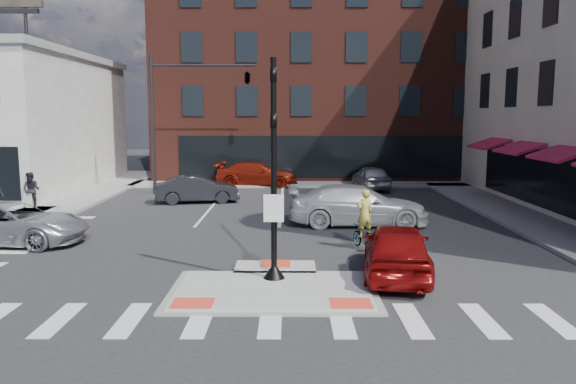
{
  "coord_description": "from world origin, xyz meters",
  "views": [
    {
      "loc": [
        0.43,
        -14.67,
        4.61
      ],
      "look_at": [
        0.37,
        4.22,
        2.0
      ],
      "focal_mm": 35.0,
      "sensor_mm": 36.0,
      "label": 1
    }
  ],
  "objects_px": {
    "white_pickup": "(358,205)",
    "pedestrian_a": "(31,190)",
    "bg_car_dark": "(198,189)",
    "silver_suv": "(12,224)",
    "cyclist": "(364,229)",
    "red_sedan": "(397,250)",
    "bg_car_red": "(257,174)",
    "bg_car_silver": "(371,177)"
  },
  "relations": [
    {
      "from": "bg_car_red",
      "to": "cyclist",
      "type": "distance_m",
      "value": 17.9
    },
    {
      "from": "silver_suv",
      "to": "bg_car_dark",
      "type": "height_order",
      "value": "silver_suv"
    },
    {
      "from": "white_pickup",
      "to": "bg_car_dark",
      "type": "relative_size",
      "value": 1.34
    },
    {
      "from": "cyclist",
      "to": "pedestrian_a",
      "type": "height_order",
      "value": "cyclist"
    },
    {
      "from": "red_sedan",
      "to": "bg_car_dark",
      "type": "distance_m",
      "value": 15.75
    },
    {
      "from": "silver_suv",
      "to": "bg_car_red",
      "type": "bearing_deg",
      "value": -20.19
    },
    {
      "from": "silver_suv",
      "to": "red_sedan",
      "type": "relative_size",
      "value": 1.16
    },
    {
      "from": "bg_car_silver",
      "to": "bg_car_dark",
      "type": "bearing_deg",
      "value": 23.11
    },
    {
      "from": "pedestrian_a",
      "to": "cyclist",
      "type": "bearing_deg",
      "value": -25.63
    },
    {
      "from": "red_sedan",
      "to": "pedestrian_a",
      "type": "distance_m",
      "value": 19.01
    },
    {
      "from": "white_pickup",
      "to": "cyclist",
      "type": "height_order",
      "value": "cyclist"
    },
    {
      "from": "bg_car_red",
      "to": "cyclist",
      "type": "height_order",
      "value": "cyclist"
    },
    {
      "from": "red_sedan",
      "to": "cyclist",
      "type": "bearing_deg",
      "value": -73.27
    },
    {
      "from": "red_sedan",
      "to": "bg_car_red",
      "type": "xyz_separation_m",
      "value": [
        -5.21,
        20.51,
        -0.01
      ]
    },
    {
      "from": "red_sedan",
      "to": "silver_suv",
      "type": "bearing_deg",
      "value": -9.18
    },
    {
      "from": "red_sedan",
      "to": "pedestrian_a",
      "type": "height_order",
      "value": "pedestrian_a"
    },
    {
      "from": "bg_car_dark",
      "to": "pedestrian_a",
      "type": "xyz_separation_m",
      "value": [
        -7.58,
        -2.61,
        0.3
      ]
    },
    {
      "from": "bg_car_silver",
      "to": "silver_suv",
      "type": "bearing_deg",
      "value": 39.78
    },
    {
      "from": "white_pickup",
      "to": "bg_car_dark",
      "type": "height_order",
      "value": "white_pickup"
    },
    {
      "from": "cyclist",
      "to": "pedestrian_a",
      "type": "bearing_deg",
      "value": -48.06
    },
    {
      "from": "bg_car_dark",
      "to": "bg_car_silver",
      "type": "bearing_deg",
      "value": -72.25
    },
    {
      "from": "silver_suv",
      "to": "bg_car_dark",
      "type": "xyz_separation_m",
      "value": [
        5.08,
        9.61,
        -0.02
      ]
    },
    {
      "from": "cyclist",
      "to": "pedestrian_a",
      "type": "xyz_separation_m",
      "value": [
        -15.0,
        7.77,
        0.31
      ]
    },
    {
      "from": "bg_car_red",
      "to": "cyclist",
      "type": "relative_size",
      "value": 2.54
    },
    {
      "from": "bg_car_dark",
      "to": "cyclist",
      "type": "bearing_deg",
      "value": -154.88
    },
    {
      "from": "bg_car_dark",
      "to": "pedestrian_a",
      "type": "distance_m",
      "value": 8.02
    },
    {
      "from": "bg_car_dark",
      "to": "white_pickup",
      "type": "bearing_deg",
      "value": -138.61
    },
    {
      "from": "bg_car_dark",
      "to": "bg_car_red",
      "type": "bearing_deg",
      "value": -31.97
    },
    {
      "from": "pedestrian_a",
      "to": "silver_suv",
      "type": "bearing_deg",
      "value": -68.61
    },
    {
      "from": "silver_suv",
      "to": "white_pickup",
      "type": "relative_size",
      "value": 0.92
    },
    {
      "from": "bg_car_dark",
      "to": "pedestrian_a",
      "type": "height_order",
      "value": "pedestrian_a"
    },
    {
      "from": "white_pickup",
      "to": "cyclist",
      "type": "distance_m",
      "value": 4.33
    },
    {
      "from": "silver_suv",
      "to": "pedestrian_a",
      "type": "distance_m",
      "value": 7.44
    },
    {
      "from": "bg_car_dark",
      "to": "bg_car_silver",
      "type": "distance_m",
      "value": 11.24
    },
    {
      "from": "bg_car_dark",
      "to": "pedestrian_a",
      "type": "relative_size",
      "value": 2.52
    },
    {
      "from": "red_sedan",
      "to": "pedestrian_a",
      "type": "xyz_separation_m",
      "value": [
        -15.5,
        11.01,
        0.23
      ]
    },
    {
      "from": "red_sedan",
      "to": "pedestrian_a",
      "type": "relative_size",
      "value": 2.67
    },
    {
      "from": "bg_car_red",
      "to": "silver_suv",
      "type": "bearing_deg",
      "value": 163.24
    },
    {
      "from": "white_pickup",
      "to": "silver_suv",
      "type": "bearing_deg",
      "value": 105.67
    },
    {
      "from": "white_pickup",
      "to": "pedestrian_a",
      "type": "bearing_deg",
      "value": 77.44
    },
    {
      "from": "white_pickup",
      "to": "bg_car_silver",
      "type": "height_order",
      "value": "white_pickup"
    },
    {
      "from": "white_pickup",
      "to": "red_sedan",
      "type": "bearing_deg",
      "value": -178.26
    }
  ]
}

